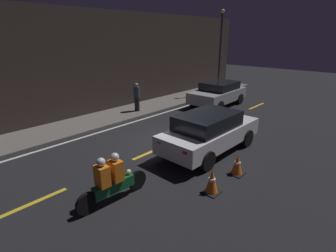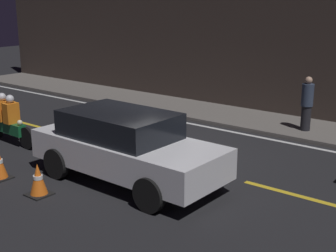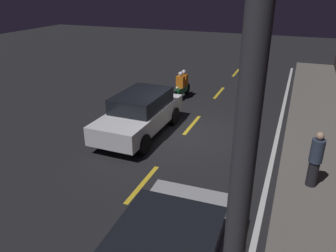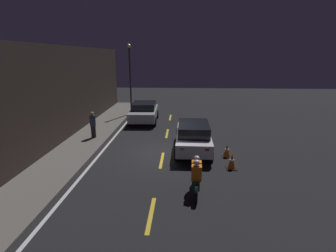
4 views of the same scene
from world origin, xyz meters
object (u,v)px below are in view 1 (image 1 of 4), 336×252
object	(u,v)px
hatchback_silver	(218,93)
motorcycle	(111,180)
traffic_cone_mid	(237,165)
pedestrian	(137,97)
sedan_white	(210,131)
street_lamp	(220,49)
traffic_cone_near	(212,181)

from	to	relation	value
hatchback_silver	motorcycle	xyz separation A→B (m)	(-10.51, -3.43, -0.14)
traffic_cone_mid	pedestrian	xyz separation A→B (m)	(2.43, 7.54, 0.59)
sedan_white	hatchback_silver	size ratio (longest dim) A/B	1.07
hatchback_silver	motorcycle	bearing A→B (deg)	16.20
traffic_cone_mid	motorcycle	bearing A→B (deg)	154.48
hatchback_silver	pedestrian	world-z (taller)	pedestrian
pedestrian	street_lamp	distance (m)	7.21
motorcycle	sedan_white	bearing A→B (deg)	2.09
traffic_cone_mid	pedestrian	world-z (taller)	pedestrian
motorcycle	street_lamp	world-z (taller)	street_lamp
hatchback_silver	street_lamp	size ratio (longest dim) A/B	0.71
street_lamp	motorcycle	bearing A→B (deg)	-159.20
sedan_white	street_lamp	world-z (taller)	street_lamp
traffic_cone_near	street_lamp	distance (m)	12.77
sedan_white	traffic_cone_mid	world-z (taller)	sedan_white
hatchback_silver	street_lamp	distance (m)	3.60
sedan_white	hatchback_silver	xyz separation A→B (m)	(6.11, 3.49, -0.03)
street_lamp	pedestrian	bearing A→B (deg)	171.50
hatchback_silver	traffic_cone_near	xyz separation A→B (m)	(-8.38, -5.12, -0.43)
hatchback_silver	traffic_cone_near	distance (m)	9.83
traffic_cone_near	traffic_cone_mid	world-z (taller)	traffic_cone_near
sedan_white	motorcycle	world-z (taller)	sedan_white
traffic_cone_mid	street_lamp	bearing A→B (deg)	35.42
traffic_cone_near	traffic_cone_mid	size ratio (longest dim) A/B	1.07
street_lamp	sedan_white	bearing A→B (deg)	-149.60
sedan_white	traffic_cone_near	world-z (taller)	sedan_white
sedan_white	traffic_cone_near	distance (m)	2.83
sedan_white	hatchback_silver	bearing A→B (deg)	30.38
traffic_cone_near	street_lamp	bearing A→B (deg)	31.60
sedan_white	pedestrian	size ratio (longest dim) A/B	2.78
traffic_cone_mid	pedestrian	distance (m)	7.94
hatchback_silver	traffic_cone_mid	distance (m)	8.66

